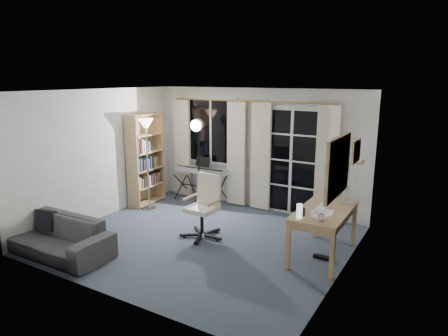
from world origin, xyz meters
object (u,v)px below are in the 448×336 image
at_px(office_chair, 206,200).
at_px(mug, 321,216).
at_px(bookshelf, 144,161).
at_px(desk, 324,215).
at_px(monitor, 348,185).
at_px(sofa, 53,230).
at_px(torchiere_lamp, 146,137).
at_px(studio_light, 197,136).
at_px(keyboard_piano, 201,171).

distance_m(office_chair, mug, 2.07).
xyz_separation_m(bookshelf, mug, (4.10, -1.13, -0.10)).
distance_m(desk, monitor, 0.61).
xyz_separation_m(mug, sofa, (-3.63, -1.46, -0.42)).
xyz_separation_m(bookshelf, monitor, (4.20, -0.18, 0.12)).
relative_size(torchiere_lamp, mug, 15.15).
distance_m(office_chair, sofa, 2.39).
height_order(studio_light, desk, studio_light).
distance_m(torchiere_lamp, sofa, 2.56).
bearing_deg(desk, studio_light, 160.81).
relative_size(keyboard_piano, office_chair, 1.19).
bearing_deg(torchiere_lamp, office_chair, -17.47).
height_order(desk, monitor, monitor).
distance_m(studio_light, desk, 3.14).
bearing_deg(sofa, mug, 21.20).
xyz_separation_m(bookshelf, keyboard_piano, (0.97, 0.66, -0.21)).
xyz_separation_m(bookshelf, office_chair, (2.07, -0.82, -0.28)).
bearing_deg(keyboard_piano, bookshelf, -147.69).
bearing_deg(mug, keyboard_piano, 150.33).
height_order(keyboard_piano, sofa, keyboard_piano).
height_order(keyboard_piano, desk, keyboard_piano).
relative_size(office_chair, desk, 0.76).
xyz_separation_m(keyboard_piano, sofa, (-0.49, -3.25, -0.31)).
height_order(torchiere_lamp, desk, torchiere_lamp).
bearing_deg(desk, keyboard_piano, 156.20).
bearing_deg(keyboard_piano, sofa, -100.64).
height_order(bookshelf, monitor, bookshelf).
xyz_separation_m(torchiere_lamp, sofa, (0.13, -2.31, -1.09)).
height_order(keyboard_piano, monitor, monitor).
distance_m(torchiere_lamp, keyboard_piano, 1.37).
height_order(mug, sofa, mug).
bearing_deg(bookshelf, keyboard_piano, 31.36).
bearing_deg(studio_light, office_chair, -62.77).
bearing_deg(sofa, keyboard_piano, 80.68).
distance_m(studio_light, office_chair, 1.71).
bearing_deg(keyboard_piano, office_chair, -55.37).
bearing_deg(sofa, monitor, 32.18).
xyz_separation_m(torchiere_lamp, desk, (3.66, -0.35, -0.82)).
height_order(bookshelf, sofa, bookshelf).
xyz_separation_m(bookshelf, studio_light, (1.13, 0.33, 0.58)).
xyz_separation_m(studio_light, desk, (2.87, -0.95, -0.83)).
relative_size(bookshelf, studio_light, 1.02).
relative_size(keyboard_piano, monitor, 2.36).
relative_size(studio_light, mug, 15.28).
distance_m(bookshelf, monitor, 4.20).
bearing_deg(desk, mug, -79.52).
relative_size(bookshelf, mug, 15.67).
distance_m(studio_light, sofa, 3.18).
bearing_deg(sofa, bookshelf, 99.68).
bearing_deg(bookshelf, sofa, -82.58).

